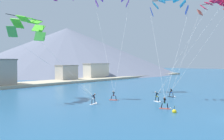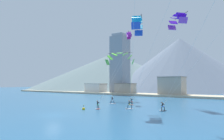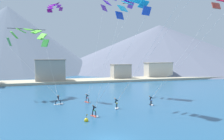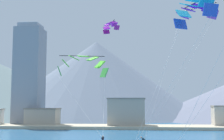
{
  "view_description": "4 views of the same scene",
  "coord_description": "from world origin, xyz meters",
  "px_view_note": "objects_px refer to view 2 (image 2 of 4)",
  "views": [
    {
      "loc": [
        -29.86,
        -6.85,
        6.52
      ],
      "look_at": [
        0.26,
        18.86,
        5.17
      ],
      "focal_mm": 40.0,
      "sensor_mm": 36.0,
      "label": 1
    },
    {
      "loc": [
        27.32,
        -22.33,
        5.03
      ],
      "look_at": [
        1.26,
        13.79,
        7.59
      ],
      "focal_mm": 35.0,
      "sensor_mm": 36.0,
      "label": 2
    },
    {
      "loc": [
        -7.31,
        -23.09,
        8.37
      ],
      "look_at": [
        3.97,
        11.47,
        6.24
      ],
      "focal_mm": 40.0,
      "sensor_mm": 36.0,
      "label": 3
    },
    {
      "loc": [
        2.13,
        -20.3,
        5.6
      ],
      "look_at": [
        -1.09,
        12.64,
        9.28
      ],
      "focal_mm": 50.0,
      "sensor_mm": 36.0,
      "label": 4
    }
  ],
  "objects_px": {
    "kitesurfer_near_lead": "(113,102)",
    "parafoil_kite_distant_high_outer": "(129,35)",
    "kitesurfer_near_trail": "(162,108)",
    "parafoil_kite_near_lead": "(120,57)",
    "kitesurfer_far_left": "(129,106)",
    "parafoil_kite_mid_center": "(137,24)",
    "race_marker_buoy": "(84,109)",
    "kitesurfer_mid_center": "(97,107)",
    "parafoil_kite_far_right": "(177,20)",
    "kitesurfer_far_right": "(132,103)"
  },
  "relations": [
    {
      "from": "race_marker_buoy",
      "to": "parafoil_kite_mid_center",
      "type": "bearing_deg",
      "value": 32.08
    },
    {
      "from": "kitesurfer_mid_center",
      "to": "parafoil_kite_near_lead",
      "type": "bearing_deg",
      "value": 112.67
    },
    {
      "from": "kitesurfer_near_lead",
      "to": "parafoil_kite_mid_center",
      "type": "distance_m",
      "value": 19.88
    },
    {
      "from": "kitesurfer_far_right",
      "to": "parafoil_kite_mid_center",
      "type": "height_order",
      "value": "parafoil_kite_mid_center"
    },
    {
      "from": "kitesurfer_near_lead",
      "to": "kitesurfer_mid_center",
      "type": "relative_size",
      "value": 1.0
    },
    {
      "from": "parafoil_kite_far_right",
      "to": "kitesurfer_far_left",
      "type": "bearing_deg",
      "value": -109.64
    },
    {
      "from": "race_marker_buoy",
      "to": "kitesurfer_near_lead",
      "type": "bearing_deg",
      "value": 99.41
    },
    {
      "from": "kitesurfer_near_lead",
      "to": "race_marker_buoy",
      "type": "distance_m",
      "value": 12.43
    },
    {
      "from": "parafoil_kite_mid_center",
      "to": "race_marker_buoy",
      "type": "bearing_deg",
      "value": -147.92
    },
    {
      "from": "parafoil_kite_mid_center",
      "to": "parafoil_kite_far_right",
      "type": "distance_m",
      "value": 15.18
    },
    {
      "from": "kitesurfer_near_trail",
      "to": "kitesurfer_far_right",
      "type": "height_order",
      "value": "kitesurfer_near_trail"
    },
    {
      "from": "kitesurfer_near_trail",
      "to": "parafoil_kite_near_lead",
      "type": "distance_m",
      "value": 27.71
    },
    {
      "from": "kitesurfer_mid_center",
      "to": "parafoil_kite_far_right",
      "type": "xyz_separation_m",
      "value": [
        9.39,
        17.78,
        19.24
      ]
    },
    {
      "from": "kitesurfer_mid_center",
      "to": "race_marker_buoy",
      "type": "bearing_deg",
      "value": -128.94
    },
    {
      "from": "parafoil_kite_mid_center",
      "to": "parafoil_kite_near_lead",
      "type": "bearing_deg",
      "value": 131.96
    },
    {
      "from": "kitesurfer_near_lead",
      "to": "parafoil_kite_near_lead",
      "type": "bearing_deg",
      "value": 115.49
    },
    {
      "from": "kitesurfer_near_trail",
      "to": "kitesurfer_far_left",
      "type": "bearing_deg",
      "value": -173.68
    },
    {
      "from": "parafoil_kite_near_lead",
      "to": "parafoil_kite_far_right",
      "type": "height_order",
      "value": "parafoil_kite_far_right"
    },
    {
      "from": "kitesurfer_near_trail",
      "to": "parafoil_kite_near_lead",
      "type": "relative_size",
      "value": 0.14
    },
    {
      "from": "kitesurfer_near_lead",
      "to": "kitesurfer_far_right",
      "type": "bearing_deg",
      "value": 0.9
    },
    {
      "from": "kitesurfer_far_left",
      "to": "parafoil_kite_mid_center",
      "type": "xyz_separation_m",
      "value": [
        2.41,
        -0.63,
        15.37
      ]
    },
    {
      "from": "kitesurfer_near_trail",
      "to": "kitesurfer_mid_center",
      "type": "bearing_deg",
      "value": -156.94
    },
    {
      "from": "parafoil_kite_near_lead",
      "to": "parafoil_kite_distant_high_outer",
      "type": "relative_size",
      "value": 3.56
    },
    {
      "from": "parafoil_kite_mid_center",
      "to": "kitesurfer_mid_center",
      "type": "bearing_deg",
      "value": -154.32
    },
    {
      "from": "kitesurfer_near_trail",
      "to": "parafoil_kite_far_right",
      "type": "relative_size",
      "value": 0.09
    },
    {
      "from": "kitesurfer_near_lead",
      "to": "kitesurfer_near_trail",
      "type": "bearing_deg",
      "value": -20.92
    },
    {
      "from": "kitesurfer_mid_center",
      "to": "kitesurfer_far_left",
      "type": "bearing_deg",
      "value": 41.48
    },
    {
      "from": "parafoil_kite_near_lead",
      "to": "race_marker_buoy",
      "type": "relative_size",
      "value": 12.56
    },
    {
      "from": "parafoil_kite_distant_high_outer",
      "to": "parafoil_kite_far_right",
      "type": "bearing_deg",
      "value": 1.61
    },
    {
      "from": "parafoil_kite_mid_center",
      "to": "parafoil_kite_far_right",
      "type": "xyz_separation_m",
      "value": [
        2.53,
        14.48,
        3.83
      ]
    },
    {
      "from": "kitesurfer_near_trail",
      "to": "kitesurfer_mid_center",
      "type": "height_order",
      "value": "kitesurfer_mid_center"
    },
    {
      "from": "kitesurfer_near_lead",
      "to": "parafoil_kite_distant_high_outer",
      "type": "height_order",
      "value": "parafoil_kite_distant_high_outer"
    },
    {
      "from": "kitesurfer_far_right",
      "to": "race_marker_buoy",
      "type": "xyz_separation_m",
      "value": [
        -2.96,
        -12.33,
        -0.31
      ]
    },
    {
      "from": "parafoil_kite_distant_high_outer",
      "to": "kitesurfer_far_left",
      "type": "bearing_deg",
      "value": -59.05
    },
    {
      "from": "kitesurfer_far_left",
      "to": "kitesurfer_mid_center",
      "type": "bearing_deg",
      "value": -138.52
    },
    {
      "from": "parafoil_kite_near_lead",
      "to": "race_marker_buoy",
      "type": "distance_m",
      "value": 26.46
    },
    {
      "from": "kitesurfer_near_lead",
      "to": "kitesurfer_far_right",
      "type": "xyz_separation_m",
      "value": [
        4.99,
        0.08,
        -0.06
      ]
    },
    {
      "from": "race_marker_buoy",
      "to": "kitesurfer_far_right",
      "type": "bearing_deg",
      "value": 76.51
    },
    {
      "from": "kitesurfer_near_trail",
      "to": "parafoil_kite_distant_high_outer",
      "type": "relative_size",
      "value": 0.5
    },
    {
      "from": "kitesurfer_near_lead",
      "to": "parafoil_kite_mid_center",
      "type": "bearing_deg",
      "value": -33.33
    },
    {
      "from": "kitesurfer_mid_center",
      "to": "parafoil_kite_distant_high_outer",
      "type": "height_order",
      "value": "parafoil_kite_distant_high_outer"
    },
    {
      "from": "parafoil_kite_distant_high_outer",
      "to": "parafoil_kite_near_lead",
      "type": "bearing_deg",
      "value": 148.47
    },
    {
      "from": "parafoil_kite_near_lead",
      "to": "kitesurfer_far_left",
      "type": "bearing_deg",
      "value": -51.79
    },
    {
      "from": "kitesurfer_far_right",
      "to": "parafoil_kite_mid_center",
      "type": "relative_size",
      "value": 0.11
    },
    {
      "from": "parafoil_kite_mid_center",
      "to": "kitesurfer_near_lead",
      "type": "bearing_deg",
      "value": 146.67
    },
    {
      "from": "kitesurfer_near_lead",
      "to": "kitesurfer_mid_center",
      "type": "bearing_deg",
      "value": -70.25
    },
    {
      "from": "parafoil_kite_far_right",
      "to": "parafoil_kite_near_lead",
      "type": "bearing_deg",
      "value": 171.62
    },
    {
      "from": "kitesurfer_near_lead",
      "to": "parafoil_kite_far_right",
      "type": "xyz_separation_m",
      "value": [
        13.06,
        7.55,
        19.2
      ]
    },
    {
      "from": "parafoil_kite_distant_high_outer",
      "to": "parafoil_kite_mid_center",
      "type": "bearing_deg",
      "value": -53.36
    },
    {
      "from": "parafoil_kite_far_right",
      "to": "parafoil_kite_distant_high_outer",
      "type": "xyz_separation_m",
      "value": [
        -13.02,
        -0.37,
        -1.91
      ]
    }
  ]
}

